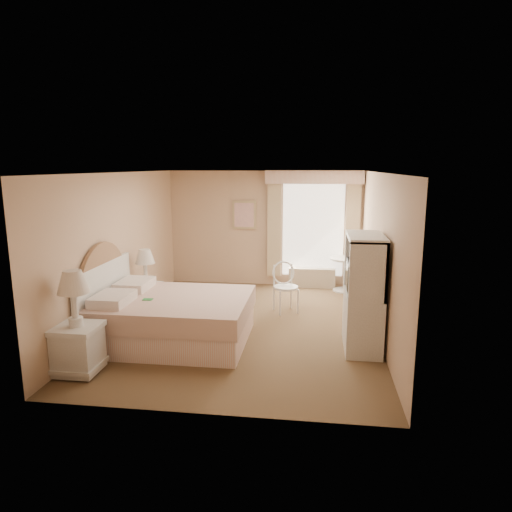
# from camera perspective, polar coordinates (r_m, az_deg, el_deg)

# --- Properties ---
(room) EXTENTS (4.21, 5.51, 2.51)m
(room) POSITION_cam_1_polar(r_m,az_deg,el_deg) (7.30, -1.31, 0.53)
(room) COLOR brown
(room) RESTS_ON ground
(window) EXTENTS (2.05, 0.22, 2.51)m
(window) POSITION_cam_1_polar(r_m,az_deg,el_deg) (9.82, 7.16, 3.75)
(window) COLOR white
(window) RESTS_ON room
(framed_art) EXTENTS (0.52, 0.04, 0.62)m
(framed_art) POSITION_cam_1_polar(r_m,az_deg,el_deg) (9.98, -1.49, 5.16)
(framed_art) COLOR tan
(framed_art) RESTS_ON room
(bed) EXTENTS (2.29, 1.81, 1.60)m
(bed) POSITION_cam_1_polar(r_m,az_deg,el_deg) (7.05, -11.32, -7.39)
(bed) COLOR #DAA18E
(bed) RESTS_ON room
(nightstand_near) EXTENTS (0.55, 0.55, 1.33)m
(nightstand_near) POSITION_cam_1_polar(r_m,az_deg,el_deg) (6.24, -21.45, -9.29)
(nightstand_near) COLOR white
(nightstand_near) RESTS_ON room
(nightstand_far) EXTENTS (0.48, 0.48, 1.16)m
(nightstand_far) POSITION_cam_1_polar(r_m,az_deg,el_deg) (8.31, -13.54, -4.21)
(nightstand_far) COLOR white
(nightstand_far) RESTS_ON room
(round_table) EXTENTS (0.68, 0.68, 0.72)m
(round_table) POSITION_cam_1_polar(r_m,az_deg,el_deg) (9.74, 11.14, -1.59)
(round_table) COLOR silver
(round_table) RESTS_ON room
(cafe_chair) EXTENTS (0.58, 0.58, 0.91)m
(cafe_chair) POSITION_cam_1_polar(r_m,az_deg,el_deg) (8.26, 3.62, -3.36)
(cafe_chair) COLOR silver
(cafe_chair) RESTS_ON room
(armoire) EXTENTS (0.50, 1.00, 1.66)m
(armoire) POSITION_cam_1_polar(r_m,az_deg,el_deg) (6.74, 13.29, -5.60)
(armoire) COLOR white
(armoire) RESTS_ON room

